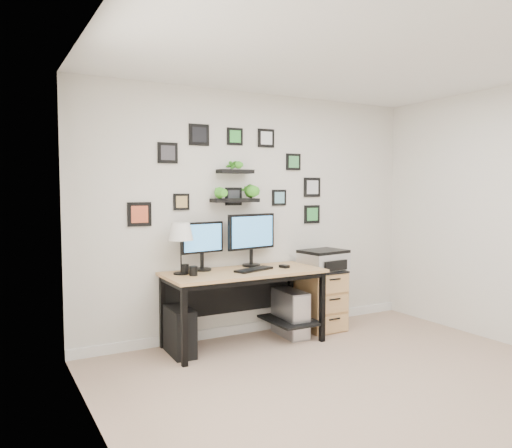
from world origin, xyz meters
TOP-DOWN VIEW (x-y plane):
  - room at (0.00, 1.98)m, footprint 4.00×4.00m
  - desk at (-0.31, 1.67)m, footprint 1.60×0.70m
  - monitor_left at (-0.70, 1.85)m, footprint 0.48×0.21m
  - monitor_right at (-0.13, 1.86)m, footprint 0.60×0.22m
  - keyboard at (-0.25, 1.60)m, footprint 0.46×0.28m
  - mouse at (0.12, 1.60)m, footprint 0.09×0.11m
  - table_lamp at (-0.96, 1.76)m, footprint 0.24×0.24m
  - mug at (-0.89, 1.62)m, footprint 0.08×0.08m
  - pen_cup at (-0.92, 1.75)m, footprint 0.07×0.07m
  - pc_tower_black at (-1.02, 1.66)m, footprint 0.22×0.45m
  - pc_tower_grey at (0.23, 1.66)m, footprint 0.25×0.51m
  - file_cabinet at (0.67, 1.72)m, footprint 0.43×0.53m
  - printer at (0.70, 1.70)m, footprint 0.53×0.44m
  - wall_decor at (-0.26, 1.93)m, footprint 2.25×0.18m

SIDE VIEW (x-z plane):
  - room at x=0.00m, z-range -1.95..2.05m
  - pc_tower_black at x=-1.02m, z-range 0.00..0.45m
  - pc_tower_grey at x=0.23m, z-range 0.00..0.49m
  - file_cabinet at x=0.67m, z-range 0.00..0.67m
  - desk at x=-0.31m, z-range 0.25..1.00m
  - keyboard at x=-0.25m, z-range 0.75..0.77m
  - mouse at x=0.12m, z-range 0.75..0.78m
  - printer at x=0.70m, z-range 0.67..0.89m
  - mug at x=-0.89m, z-range 0.75..0.84m
  - pen_cup at x=-0.92m, z-range 0.75..0.84m
  - monitor_left at x=-0.70m, z-range 0.79..1.28m
  - monitor_right at x=-0.13m, z-range 0.80..1.36m
  - table_lamp at x=-0.96m, z-range 0.90..1.40m
  - wall_decor at x=-0.26m, z-range 1.13..2.18m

